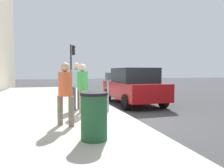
# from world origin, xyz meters

# --- Properties ---
(ground_plane) EXTENTS (80.00, 80.00, 0.00)m
(ground_plane) POSITION_xyz_m (0.00, 0.00, 0.00)
(ground_plane) COLOR #38383A
(ground_plane) RESTS_ON ground
(sidewalk_slab) EXTENTS (28.00, 6.00, 0.15)m
(sidewalk_slab) POSITION_xyz_m (0.00, 3.00, 0.07)
(sidewalk_slab) COLOR #A8A59E
(sidewalk_slab) RESTS_ON ground_plane
(parking_meter) EXTENTS (0.36, 0.12, 1.41)m
(parking_meter) POSITION_xyz_m (0.74, 0.53, 1.17)
(parking_meter) COLOR gray
(parking_meter) RESTS_ON sidewalk_slab
(pedestrian_at_meter) EXTENTS (0.52, 0.37, 1.71)m
(pedestrian_at_meter) POSITION_xyz_m (0.75, 1.44, 1.15)
(pedestrian_at_meter) COLOR tan
(pedestrian_at_meter) RESTS_ON sidewalk_slab
(pedestrian_bystander) EXTENTS (0.39, 0.43, 1.69)m
(pedestrian_bystander) POSITION_xyz_m (-0.84, 2.12, 1.13)
(pedestrian_bystander) COLOR #726656
(pedestrian_bystander) RESTS_ON sidewalk_slab
(parking_officer) EXTENTS (0.46, 0.39, 1.79)m
(parking_officer) POSITION_xyz_m (1.59, 1.55, 1.21)
(parking_officer) COLOR #47474C
(parking_officer) RESTS_ON sidewalk_slab
(parked_sedan_near) EXTENTS (4.43, 2.03, 1.77)m
(parked_sedan_near) POSITION_xyz_m (3.07, -1.35, 0.89)
(parked_sedan_near) COLOR maroon
(parked_sedan_near) RESTS_ON ground_plane
(traffic_signal) EXTENTS (0.24, 0.44, 3.60)m
(traffic_signal) POSITION_xyz_m (10.71, 0.85, 2.58)
(traffic_signal) COLOR black
(traffic_signal) RESTS_ON sidewalk_slab
(trash_bin) EXTENTS (0.59, 0.59, 1.01)m
(trash_bin) POSITION_xyz_m (-2.19, 1.61, 0.66)
(trash_bin) COLOR #1E4C2D
(trash_bin) RESTS_ON sidewalk_slab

